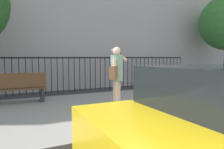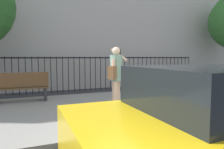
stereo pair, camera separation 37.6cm
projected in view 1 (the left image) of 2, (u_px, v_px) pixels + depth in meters
name	position (u px, v px, depth m)	size (l,w,h in m)	color
ground_plane	(168.00, 132.00, 4.29)	(60.00, 60.00, 0.00)	#333338
sidewalk	(119.00, 106.00, 6.26)	(28.00, 4.40, 0.15)	gray
iron_fence	(82.00, 69.00, 9.50)	(12.03, 0.04, 1.60)	black
pedestrian_on_phone	(116.00, 73.00, 5.59)	(0.69, 0.69, 1.70)	beige
street_bench	(18.00, 87.00, 6.27)	(1.60, 0.45, 0.95)	brown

